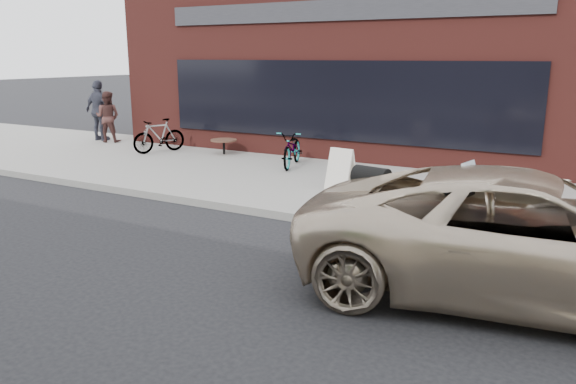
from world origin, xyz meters
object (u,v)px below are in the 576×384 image
object	(u,v)px
cafe_table	(224,141)
minivan	(532,238)
motorcycle	(408,215)
bicycle_front	(293,148)
cafe_patron_left	(108,117)
bicycle_rear	(159,136)
cafe_patron_right	(99,111)
sandwich_sign	(341,169)

from	to	relation	value
cafe_table	minivan	bearing A→B (deg)	-34.17
motorcycle	bicycle_front	size ratio (longest dim) A/B	1.40
cafe_patron_left	bicycle_rear	bearing A→B (deg)	142.92
cafe_patron_right	cafe_patron_left	bearing A→B (deg)	166.47
minivan	cafe_table	distance (m)	10.28
sandwich_sign	cafe_patron_left	bearing A→B (deg)	174.03
bicycle_front	cafe_patron_left	distance (m)	7.04
sandwich_sign	cafe_table	world-z (taller)	sandwich_sign
motorcycle	sandwich_sign	world-z (taller)	motorcycle
minivan	cafe_table	size ratio (longest dim) A/B	7.49
minivan	bicycle_front	bearing A→B (deg)	40.53
cafe_patron_right	minivan	bearing A→B (deg)	157.64
minivan	cafe_patron_left	size ratio (longest dim) A/B	3.41
motorcycle	sandwich_sign	distance (m)	3.71
motorcycle	bicycle_rear	size ratio (longest dim) A/B	1.51
minivan	bicycle_front	xyz separation A→B (m)	(-6.00, 5.17, -0.16)
minivan	bicycle_front	size ratio (longest dim) A/B	3.20
bicycle_rear	cafe_table	world-z (taller)	bicycle_rear
motorcycle	bicycle_front	xyz separation A→B (m)	(-4.34, 4.57, -0.06)
bicycle_front	bicycle_rear	world-z (taller)	bicycle_rear
motorcycle	minivan	xyz separation A→B (m)	(1.66, -0.59, 0.10)
cafe_table	cafe_patron_left	distance (m)	4.52
bicycle_front	cafe_patron_left	world-z (taller)	cafe_patron_left
sandwich_sign	cafe_table	distance (m)	5.08
cafe_patron_left	cafe_table	bearing A→B (deg)	156.59
cafe_patron_left	cafe_patron_right	bearing A→B (deg)	-37.34
bicycle_front	cafe_patron_left	bearing A→B (deg)	157.69
cafe_patron_left	sandwich_sign	bearing A→B (deg)	143.15
bicycle_front	sandwich_sign	xyz separation A→B (m)	(2.04, -1.66, -0.02)
cafe_patron_left	cafe_patron_right	world-z (taller)	cafe_patron_right
bicycle_rear	sandwich_sign	size ratio (longest dim) A/B	1.86
bicycle_front	cafe_patron_left	xyz separation A→B (m)	(-7.00, 0.70, 0.35)
minivan	cafe_patron_right	xyz separation A→B (m)	(-13.50, 6.00, 0.35)
bicycle_rear	sandwich_sign	xyz separation A→B (m)	(6.31, -1.64, -0.05)
sandwich_sign	cafe_patron_left	xyz separation A→B (m)	(-9.04, 2.36, 0.37)
bicycle_front	minivan	bearing A→B (deg)	-57.34
cafe_table	sandwich_sign	bearing A→B (deg)	-26.54
motorcycle	cafe_table	size ratio (longest dim) A/B	3.27
sandwich_sign	cafe_table	xyz separation A→B (m)	(-4.54, 2.27, -0.04)
cafe_table	cafe_patron_right	xyz separation A→B (m)	(-5.00, 0.23, 0.58)
bicycle_front	motorcycle	bearing A→B (deg)	-63.10
bicycle_front	cafe_table	bearing A→B (deg)	149.79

